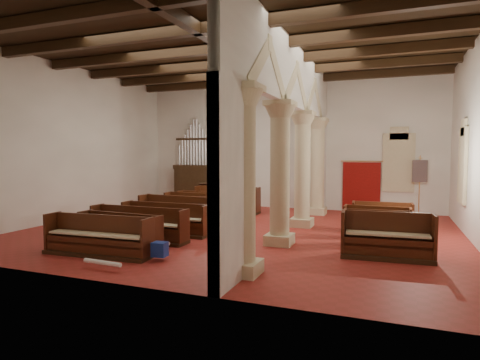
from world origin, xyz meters
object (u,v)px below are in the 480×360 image
object	(u,v)px
nave_pew_0	(98,242)
aisle_pew_0	(387,243)
pipe_organ	(195,177)
lectern	(205,196)
processional_banner	(419,197)

from	to	relation	value
nave_pew_0	aisle_pew_0	bearing A→B (deg)	15.74
pipe_organ	nave_pew_0	xyz separation A→B (m)	(2.27, -9.83, -1.03)
lectern	nave_pew_0	world-z (taller)	lectern
processional_banner	pipe_organ	bearing A→B (deg)	171.03
lectern	aisle_pew_0	size ratio (longest dim) A/B	0.52
nave_pew_0	aisle_pew_0	world-z (taller)	aisle_pew_0
pipe_organ	aisle_pew_0	world-z (taller)	pipe_organ
pipe_organ	lectern	bearing A→B (deg)	-26.97
lectern	processional_banner	world-z (taller)	processional_banner
processional_banner	aisle_pew_0	distance (m)	7.30
pipe_organ	nave_pew_0	size ratio (longest dim) A/B	1.47
lectern	nave_pew_0	bearing A→B (deg)	-99.59
pipe_organ	processional_banner	size ratio (longest dim) A/B	1.75
pipe_organ	lectern	size ratio (longest dim) A/B	3.76
lectern	nave_pew_0	distance (m)	9.63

